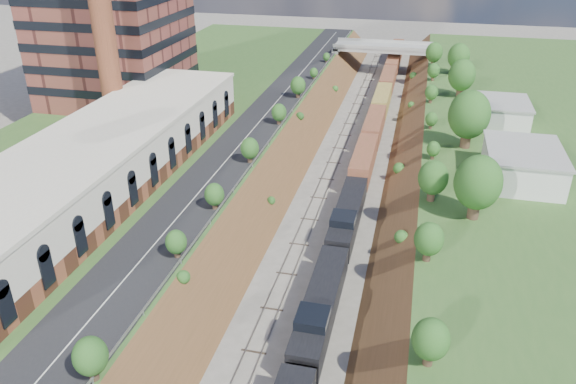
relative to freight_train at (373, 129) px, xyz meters
The scene contains 14 objects.
platform_left 38.09m from the freight_train, 159.17° to the right, with size 44.00×180.00×5.00m, color #355924.
embankment_left 19.36m from the freight_train, 135.12° to the right, with size 7.07×180.00×7.07m, color brown.
embankment_right 16.14m from the freight_train, 58.20° to the right, with size 7.07×180.00×7.07m, color brown.
rail_left_track 14.71m from the freight_train, 111.00° to the right, with size 1.58×180.00×0.18m, color gray.
rail_right_track 13.76m from the freight_train, 90.00° to the right, with size 1.58×180.00×0.18m, color gray.
road 22.75m from the freight_train, 143.19° to the right, with size 8.00×180.00×0.10m, color black.
guardrail 19.85m from the freight_train, 135.53° to the right, with size 0.10×171.00×0.70m.
commercial_building 47.28m from the freight_train, 130.72° to the right, with size 14.30×62.30×7.00m.
overpass 48.58m from the freight_train, 93.07° to the left, with size 24.50×8.30×7.40m.
white_building_near 30.35m from the freight_train, 45.87° to the right, with size 9.00×12.00×4.00m, color silver.
white_building_far 20.85m from the freight_train, ahead, with size 8.00×10.00×3.60m, color silver.
tree_right_large 37.15m from the freight_train, 66.77° to the right, with size 5.25×5.25×7.61m.
tree_left_crest 55.63m from the freight_train, 105.05° to the right, with size 2.45×2.45×3.55m.
freight_train is the anchor object (origin of this frame).
Camera 1 is at (9.66, -18.97, 36.01)m, focal length 35.00 mm.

